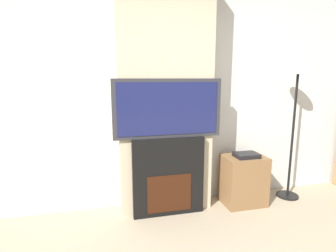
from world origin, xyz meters
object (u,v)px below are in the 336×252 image
object	(u,v)px
floor_lamp	(295,104)
media_stand	(243,179)
fireplace	(168,176)
television	(168,109)

from	to	relation	value
floor_lamp	media_stand	world-z (taller)	floor_lamp
media_stand	fireplace	bearing A→B (deg)	-178.98
fireplace	floor_lamp	size ratio (longest dim) A/B	0.53
television	media_stand	distance (m)	1.33
television	media_stand	bearing A→B (deg)	1.14
floor_lamp	media_stand	xyz separation A→B (m)	(-0.68, -0.03, -0.92)
floor_lamp	media_stand	bearing A→B (deg)	-177.62
television	floor_lamp	xyz separation A→B (m)	(1.64, 0.05, 0.01)
fireplace	media_stand	distance (m)	0.97
television	floor_lamp	distance (m)	1.64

